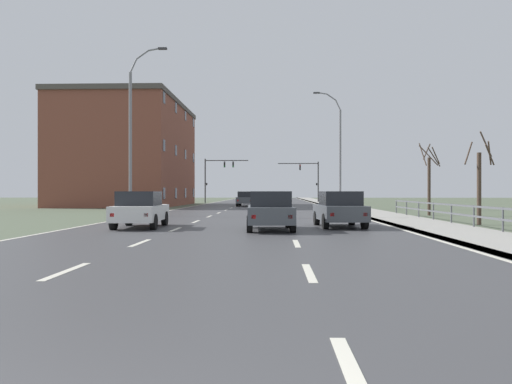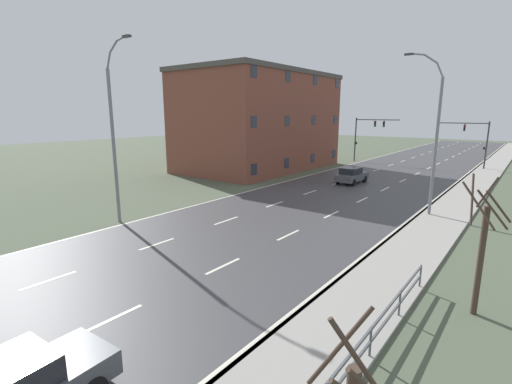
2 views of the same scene
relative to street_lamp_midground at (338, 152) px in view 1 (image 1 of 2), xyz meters
The scene contains 15 objects.
ground_plane 10.12m from the street_lamp_midground, 149.10° to the left, with size 160.00×160.00×0.12m.
road_asphalt_strip 18.77m from the street_lamp_midground, 114.34° to the left, with size 14.00×120.00×0.03m.
sidewalk_right 17.25m from the street_lamp_midground, 86.56° to the left, with size 3.00×120.00×0.12m.
guardrail 25.21m from the street_lamp_midground, 84.43° to the right, with size 0.07×26.51×1.00m.
street_lamp_midground is the anchor object (origin of this frame).
street_lamp_left_bank 20.01m from the street_lamp_midground, 138.09° to the right, with size 2.48×0.24×10.87m.
traffic_signal_right 26.25m from the street_lamp_midground, 91.45° to the left, with size 5.78×0.36×5.79m.
traffic_signal_left 28.03m from the street_lamp_midground, 119.53° to the left, with size 6.08×0.36×6.12m.
car_near_right 24.18m from the street_lamp_midground, 97.07° to the right, with size 2.02×4.20×1.57m.
car_distant 27.23m from the street_lamp_midground, 115.28° to the right, with size 1.97×4.17×1.57m.
car_near_left 26.55m from the street_lamp_midground, 103.08° to the right, with size 1.97×4.17×1.57m.
car_mid_centre 12.59m from the street_lamp_midground, 137.72° to the left, with size 1.97×4.17×1.57m.
brick_building 24.52m from the street_lamp_midground, 153.99° to the left, with size 11.84×20.26×11.58m.
bare_tree_near 22.23m from the street_lamp_midground, 79.90° to the right, with size 1.42×1.52×4.34m.
bare_tree_mid 13.35m from the street_lamp_midground, 70.58° to the right, with size 1.46×1.16×4.76m.
Camera 1 is at (1.67, -2.24, 1.56)m, focal length 35.67 mm.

